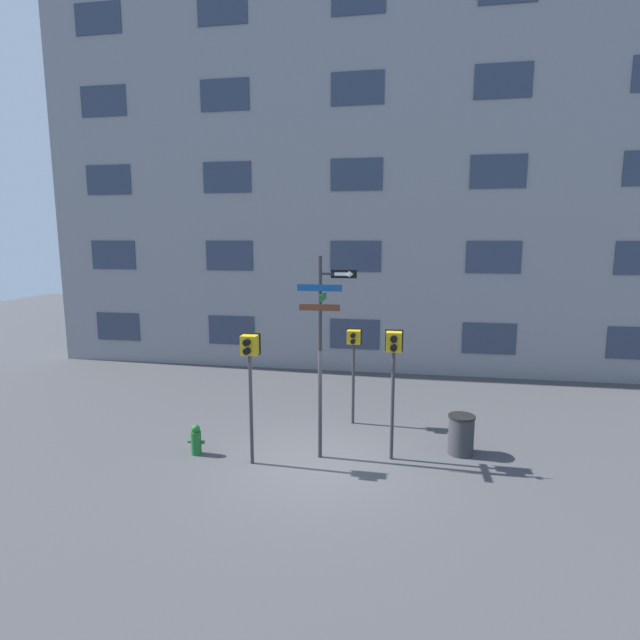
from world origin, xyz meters
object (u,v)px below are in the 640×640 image
street_sign_pole (323,341)px  pedestrian_signal_right (394,358)px  fire_hydrant (196,440)px  trash_bin (461,435)px  pedestrian_signal_left (250,362)px  pedestrian_signal_across (354,350)px

street_sign_pole → pedestrian_signal_right: street_sign_pole is taller
street_sign_pole → pedestrian_signal_right: (1.56, 0.18, -0.38)m
fire_hydrant → trash_bin: trash_bin is taller
pedestrian_signal_right → trash_bin: pedestrian_signal_right is taller
trash_bin → pedestrian_signal_left: bearing=-164.1°
pedestrian_signal_across → fire_hydrant: 4.57m
street_sign_pole → trash_bin: (3.14, 0.75, -2.26)m
pedestrian_signal_left → pedestrian_signal_across: size_ratio=1.13×
pedestrian_signal_right → street_sign_pole: bearing=-173.4°
pedestrian_signal_left → trash_bin: pedestrian_signal_left is taller
street_sign_pole → pedestrian_signal_right: 1.61m
pedestrian_signal_across → trash_bin: 3.45m
pedestrian_signal_right → trash_bin: (1.58, 0.57, -1.88)m
pedestrian_signal_left → pedestrian_signal_right: size_ratio=0.99×
trash_bin → street_sign_pole: bearing=-166.6°
pedestrian_signal_left → trash_bin: (4.63, 1.32, -1.87)m
street_sign_pole → pedestrian_signal_across: bearing=78.5°
pedestrian_signal_left → fire_hydrant: pedestrian_signal_left is taller
pedestrian_signal_across → pedestrian_signal_left: bearing=-124.7°
pedestrian_signal_across → fire_hydrant: size_ratio=3.64×
pedestrian_signal_left → fire_hydrant: 2.46m
pedestrian_signal_left → pedestrian_signal_right: (3.05, 0.75, 0.02)m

